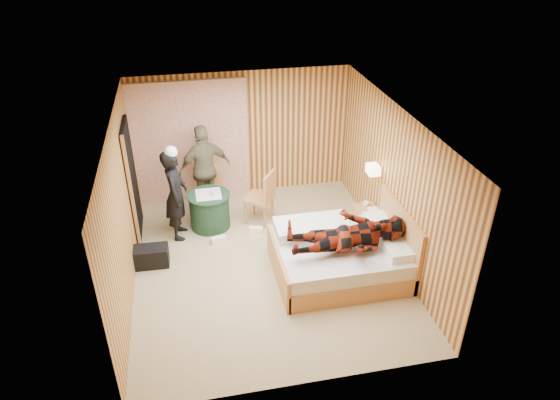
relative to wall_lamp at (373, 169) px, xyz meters
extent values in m
cube|color=tan|center=(-1.92, -0.45, -1.30)|extent=(4.20, 5.00, 0.01)
cube|color=silver|center=(-1.92, -0.45, 1.20)|extent=(4.20, 5.00, 0.01)
cube|color=#EABB5A|center=(-1.92, 2.05, -0.05)|extent=(4.20, 0.02, 2.50)
cube|color=#EABB5A|center=(-4.02, -0.45, -0.05)|extent=(0.02, 5.00, 2.50)
cube|color=#EABB5A|center=(0.18, -0.45, -0.05)|extent=(0.02, 5.00, 2.50)
cube|color=beige|center=(-2.92, 1.98, -0.10)|extent=(2.20, 0.08, 2.40)
cube|color=black|center=(-3.98, 0.95, -0.28)|extent=(0.06, 0.90, 2.05)
cylinder|color=gold|center=(0.08, 0.00, 0.00)|extent=(0.18, 0.04, 0.04)
cube|color=#FFE0B2|center=(0.00, 0.00, 0.00)|extent=(0.18, 0.24, 0.16)
cube|color=tan|center=(-0.82, -0.95, -1.15)|extent=(1.97, 1.58, 0.30)
cube|color=silver|center=(-0.82, -0.95, -0.88)|extent=(1.91, 1.52, 0.25)
cube|color=tan|center=(-1.81, -0.95, -1.02)|extent=(0.06, 1.58, 0.55)
cube|color=tan|center=(0.14, -0.95, -0.76)|extent=(0.06, 1.58, 1.09)
cube|color=white|center=(-0.05, -1.32, -0.69)|extent=(0.37, 0.54, 0.14)
cube|color=white|center=(-0.05, -0.57, -0.69)|extent=(0.37, 0.54, 0.14)
cube|color=silver|center=(-1.17, -0.50, -0.67)|extent=(1.18, 0.59, 0.18)
cube|color=tan|center=(-0.04, -0.05, -1.03)|extent=(0.39, 0.54, 0.54)
cube|color=tan|center=(-0.04, -0.05, -0.86)|extent=(0.41, 0.56, 0.03)
cylinder|color=#1B3C27|center=(-2.72, 0.83, -0.98)|extent=(0.71, 0.71, 0.65)
cylinder|color=#1B3C27|center=(-2.72, 0.83, -0.65)|extent=(0.76, 0.76, 0.03)
cube|color=white|center=(-2.72, 0.83, -0.63)|extent=(0.49, 0.49, 0.01)
cube|color=tan|center=(-2.72, 1.36, -0.85)|extent=(0.55, 0.55, 0.05)
cube|color=tan|center=(-2.64, 1.54, -0.60)|extent=(0.40, 0.20, 0.46)
cylinder|color=tan|center=(-2.94, 1.27, -1.08)|extent=(0.04, 0.04, 0.43)
cylinder|color=tan|center=(-2.49, 1.45, -1.08)|extent=(0.04, 0.04, 0.43)
cube|color=tan|center=(-1.81, 0.82, -0.80)|extent=(0.64, 0.64, 0.06)
cube|color=tan|center=(-1.64, 0.71, -0.52)|extent=(0.29, 0.41, 0.51)
cylinder|color=tan|center=(-1.87, 1.08, -1.06)|extent=(0.04, 0.04, 0.48)
cylinder|color=tan|center=(-1.76, 0.56, -1.06)|extent=(0.04, 0.04, 0.48)
cube|color=black|center=(-3.77, -0.14, -1.13)|extent=(0.61, 0.34, 0.34)
cube|color=white|center=(-1.94, 0.46, -1.25)|extent=(0.26, 0.16, 0.11)
cube|color=white|center=(-2.63, 0.27, -1.24)|extent=(0.28, 0.16, 0.12)
imported|color=black|center=(-3.28, 0.65, -0.48)|extent=(0.46, 0.64, 1.65)
imported|color=#6D6849|center=(-2.72, 1.47, -0.44)|extent=(1.09, 0.68, 1.72)
imported|color=maroon|center=(-0.77, -1.15, -0.33)|extent=(0.86, 0.67, 1.77)
imported|color=white|center=(-0.04, -0.10, -0.75)|extent=(0.18, 0.24, 0.02)
imported|color=white|center=(-0.04, -0.10, -0.73)|extent=(0.23, 0.27, 0.02)
imported|color=white|center=(-0.04, 0.08, -0.71)|extent=(0.12, 0.12, 0.09)
imported|color=white|center=(-2.62, 0.78, -0.57)|extent=(0.15, 0.15, 0.10)
camera|label=1|loc=(-3.01, -6.97, 3.72)|focal=32.00mm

